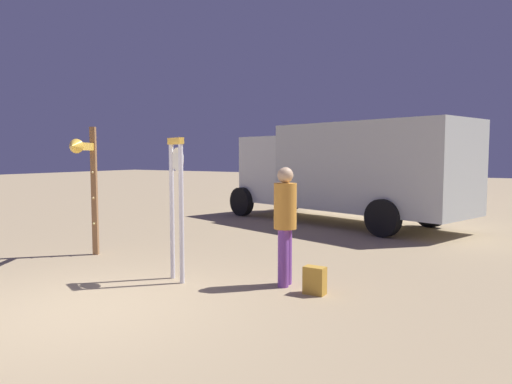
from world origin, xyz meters
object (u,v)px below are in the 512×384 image
box_truck_far (348,162)px  box_truck_near (348,168)px  person_near_clock (285,220)px  arrow_sign (87,172)px  backpack (315,281)px  standing_clock (177,195)px

box_truck_far → box_truck_near: bearing=-69.6°
person_near_clock → box_truck_far: (-4.59, 15.03, 0.62)m
arrow_sign → backpack: size_ratio=6.37×
backpack → box_truck_far: 16.11m
standing_clock → box_truck_far: (-3.05, 15.64, 0.28)m
standing_clock → person_near_clock: 1.70m
person_near_clock → box_truck_near: box_truck_near is taller
backpack → arrow_sign: bearing=-178.5°
box_truck_near → box_truck_far: bearing=110.4°
box_truck_near → arrow_sign: bearing=-110.6°
person_near_clock → box_truck_near: 6.68m
backpack → person_near_clock: bearing=163.4°
standing_clock → backpack: standing_clock is taller
standing_clock → backpack: 2.43m
standing_clock → arrow_sign: (-2.43, 0.33, 0.31)m
arrow_sign → box_truck_near: bearing=69.4°
standing_clock → box_truck_near: (0.12, 7.12, 0.24)m
person_near_clock → box_truck_near: bearing=102.3°
arrow_sign → person_near_clock: arrow_sign is taller
box_truck_far → backpack: bearing=-71.3°
standing_clock → box_truck_far: size_ratio=0.30×
backpack → box_truck_near: size_ratio=0.05×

